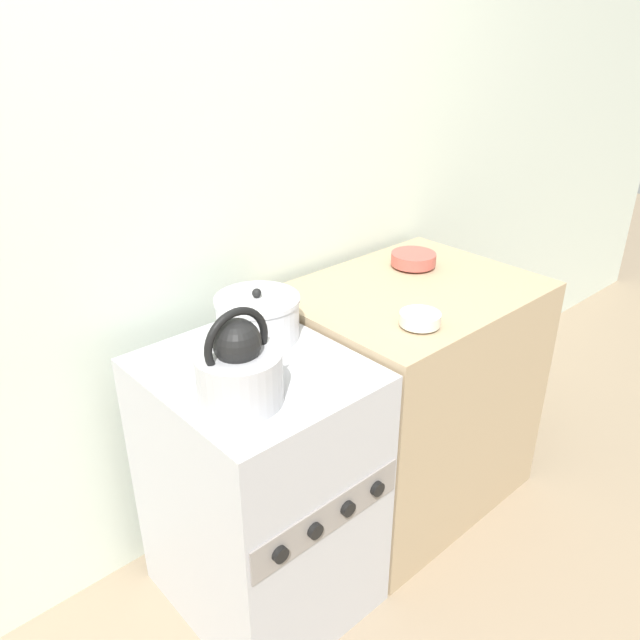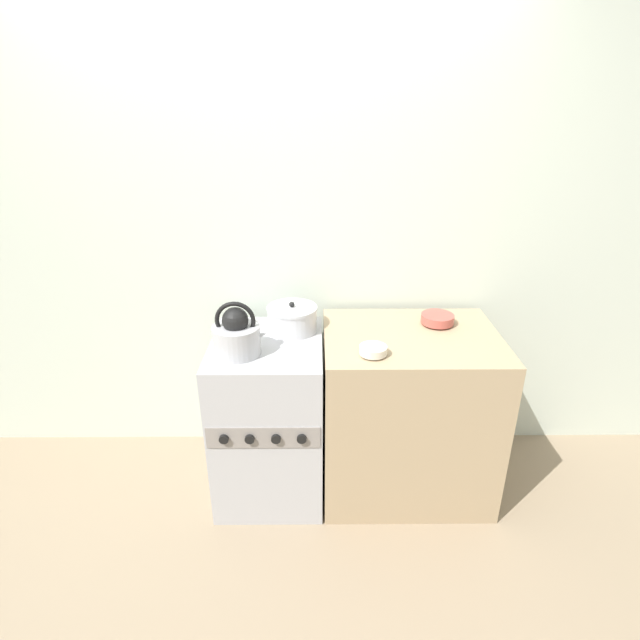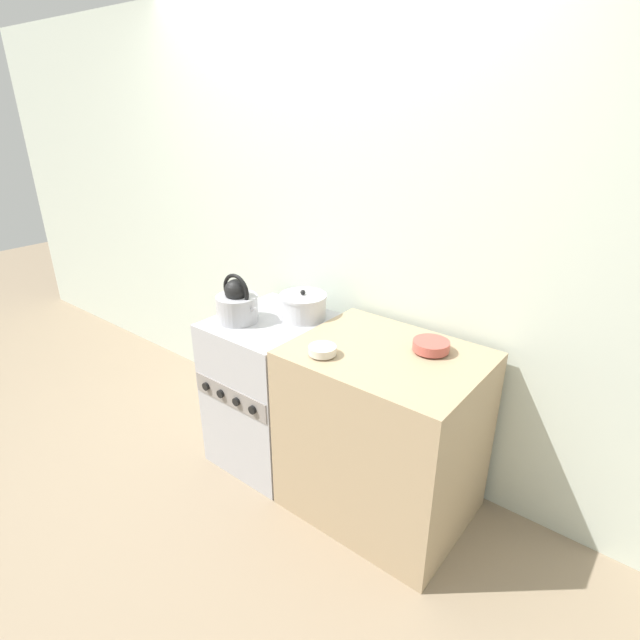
# 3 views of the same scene
# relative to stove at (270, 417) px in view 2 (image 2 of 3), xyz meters

# --- Properties ---
(ground_plane) EXTENTS (12.00, 12.00, 0.00)m
(ground_plane) POSITION_rel_stove_xyz_m (0.00, -0.31, -0.43)
(ground_plane) COLOR gray
(wall_back) EXTENTS (7.00, 0.06, 2.50)m
(wall_back) POSITION_rel_stove_xyz_m (0.00, 0.43, 0.82)
(wall_back) COLOR silver
(wall_back) RESTS_ON ground_plane
(stove) EXTENTS (0.54, 0.64, 0.86)m
(stove) POSITION_rel_stove_xyz_m (0.00, 0.00, 0.00)
(stove) COLOR #B2B2B7
(stove) RESTS_ON ground_plane
(counter) EXTENTS (0.86, 0.67, 0.88)m
(counter) POSITION_rel_stove_xyz_m (0.71, 0.03, 0.01)
(counter) COLOR tan
(counter) RESTS_ON ground_plane
(kettle) EXTENTS (0.27, 0.22, 0.26)m
(kettle) POSITION_rel_stove_xyz_m (-0.12, -0.11, 0.53)
(kettle) COLOR #B2B2B7
(kettle) RESTS_ON stove
(cooking_pot) EXTENTS (0.25, 0.25, 0.16)m
(cooking_pot) POSITION_rel_stove_xyz_m (0.12, 0.14, 0.50)
(cooking_pot) COLOR silver
(cooking_pot) RESTS_ON stove
(enamel_bowl) EXTENTS (0.17, 0.17, 0.05)m
(enamel_bowl) POSITION_rel_stove_xyz_m (0.86, 0.16, 0.48)
(enamel_bowl) COLOR #B75147
(enamel_bowl) RESTS_ON counter
(small_ceramic_bowl) EXTENTS (0.13, 0.13, 0.04)m
(small_ceramic_bowl) POSITION_rel_stove_xyz_m (0.50, -0.17, 0.48)
(small_ceramic_bowl) COLOR beige
(small_ceramic_bowl) RESTS_ON counter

